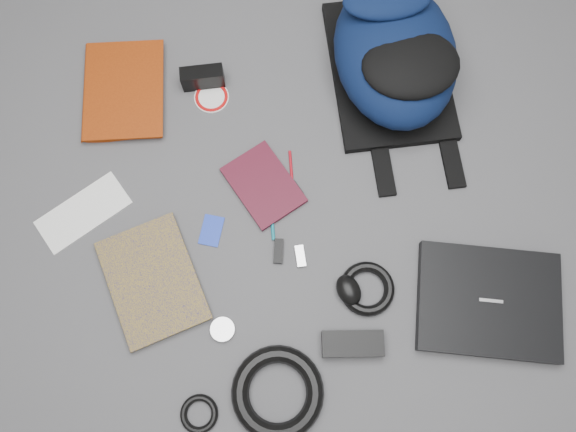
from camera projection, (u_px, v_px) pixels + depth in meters
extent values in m
plane|color=#4F4F51|center=(288.00, 218.00, 1.36)|extent=(4.00, 4.00, 0.00)
cube|color=black|center=(489.00, 302.00, 1.28)|extent=(0.38, 0.34, 0.03)
imported|color=maroon|center=(84.00, 93.00, 1.43)|extent=(0.25, 0.30, 0.03)
imported|color=gold|center=(112.00, 297.00, 1.29)|extent=(0.24, 0.30, 0.02)
cube|color=white|center=(83.00, 212.00, 1.36)|extent=(0.24, 0.18, 0.00)
cube|color=#3B0B17|center=(264.00, 185.00, 1.37)|extent=(0.19, 0.23, 0.01)
cube|color=black|center=(203.00, 78.00, 1.42)|extent=(0.11, 0.05, 0.06)
cylinder|color=white|center=(212.00, 97.00, 1.44)|extent=(0.11, 0.11, 0.00)
cylinder|color=#0E6F80|center=(271.00, 210.00, 1.36)|extent=(0.03, 0.15, 0.01)
cylinder|color=#AA0D19|center=(292.00, 174.00, 1.38)|extent=(0.03, 0.12, 0.01)
cube|color=#1936BF|center=(211.00, 231.00, 1.35)|extent=(0.07, 0.09, 0.00)
cube|color=black|center=(279.00, 251.00, 1.33)|extent=(0.04, 0.06, 0.01)
cube|color=silver|center=(300.00, 256.00, 1.32)|extent=(0.02, 0.05, 0.01)
cube|color=black|center=(295.00, 190.00, 1.37)|extent=(0.04, 0.05, 0.01)
ellipsoid|color=black|center=(349.00, 290.00, 1.29)|extent=(0.07, 0.08, 0.04)
cylinder|color=#BDBDC0|center=(170.00, 285.00, 1.31)|extent=(0.05, 0.05, 0.01)
cylinder|color=silver|center=(223.00, 329.00, 1.28)|extent=(0.06, 0.06, 0.01)
torus|color=black|center=(367.00, 289.00, 1.30)|extent=(0.15, 0.15, 0.02)
cube|color=black|center=(353.00, 344.00, 1.26)|extent=(0.15, 0.09, 0.03)
torus|color=black|center=(278.00, 393.00, 1.23)|extent=(0.25, 0.25, 0.04)
torus|color=black|center=(199.00, 414.00, 1.23)|extent=(0.10, 0.10, 0.02)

